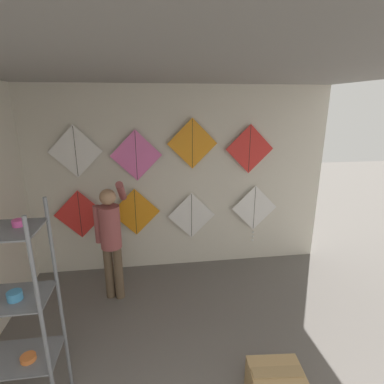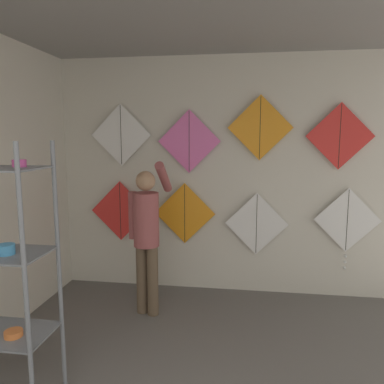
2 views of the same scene
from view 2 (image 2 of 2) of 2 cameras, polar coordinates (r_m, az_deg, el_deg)
back_panel at (r=4.48m, az=5.71°, el=2.38°), size 4.89×0.06×2.80m
shopkeeper at (r=3.93m, az=-6.92°, el=-5.68°), size 0.40×0.52×1.63m
kite_0 at (r=4.71m, az=-10.86°, el=-2.84°), size 0.74×0.01×0.74m
kite_1 at (r=4.52m, az=-1.12°, el=-3.27°), size 0.74×0.01×0.74m
kite_2 at (r=4.48m, az=9.81°, el=-4.81°), size 0.74×0.01×0.74m
kite_3 at (r=4.61m, az=22.56°, el=-4.34°), size 0.74×0.04×0.95m
kite_4 at (r=4.61m, az=-10.76°, el=8.53°), size 0.74×0.01×0.74m
kite_5 at (r=4.42m, az=-0.44°, el=7.72°), size 0.74×0.01×0.74m
kite_6 at (r=4.37m, az=10.34°, el=9.62°), size 0.74×0.01×0.74m
kite_7 at (r=4.48m, az=21.61°, el=7.91°), size 0.74×0.01×0.74m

